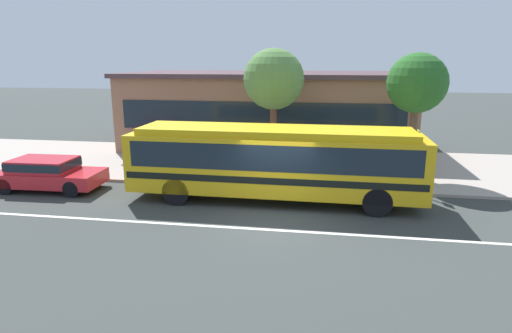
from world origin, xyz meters
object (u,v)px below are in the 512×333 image
Objects in this scene: transit_bus at (275,159)px; street_tree_near_stop at (274,80)px; bus_stop_sign at (417,152)px; pedestrian_waiting_near_sign at (345,161)px; sedan_behind_bus at (47,172)px; pedestrian_walking_along_curb at (323,159)px; street_tree_mid_block at (417,84)px.

transit_bus is 1.94× the size of street_tree_near_stop.
bus_stop_sign is at bearing 18.00° from transit_bus.
pedestrian_waiting_near_sign is 5.10m from street_tree_near_stop.
transit_bus is 2.52× the size of sedan_behind_bus.
pedestrian_waiting_near_sign is at bearing -35.71° from street_tree_near_stop.
pedestrian_walking_along_curb is (-0.90, 0.27, 0.02)m from pedestrian_waiting_near_sign.
sedan_behind_bus is 0.80× the size of street_tree_mid_block.
pedestrian_waiting_near_sign is (2.66, 2.16, -0.50)m from transit_bus.
pedestrian_walking_along_curb is 4.43m from street_tree_near_stop.
bus_stop_sign is at bearing -8.93° from pedestrian_waiting_near_sign.
transit_bus is 5.25m from street_tree_near_stop.
street_tree_near_stop reaches higher than sedan_behind_bus.
pedestrian_walking_along_curb is 3.69m from bus_stop_sign.
pedestrian_walking_along_curb is at bearing 12.83° from sedan_behind_bus.
transit_bus is 4.47× the size of bus_stop_sign.
street_tree_mid_block is at bearing 15.16° from sedan_behind_bus.
street_tree_mid_block reaches higher than sedan_behind_bus.
pedestrian_waiting_near_sign is at bearing -148.57° from street_tree_mid_block.
bus_stop_sign reaches higher than pedestrian_walking_along_curb.
street_tree_near_stop reaches higher than street_tree_mid_block.
street_tree_near_stop reaches higher than transit_bus.
pedestrian_waiting_near_sign is 0.70× the size of bus_stop_sign.
transit_bus is at bearing -82.53° from street_tree_near_stop.
bus_stop_sign is at bearing -95.68° from street_tree_mid_block.
pedestrian_waiting_near_sign is 2.78m from bus_stop_sign.
street_tree_mid_block reaches higher than pedestrian_waiting_near_sign.
transit_bus is at bearing -125.96° from pedestrian_walking_along_curb.
pedestrian_walking_along_curb reaches higher than sedan_behind_bus.
street_tree_mid_block reaches higher than transit_bus.
bus_stop_sign is 0.45× the size of street_tree_mid_block.
street_tree_mid_block is (0.22, 2.20, 2.47)m from bus_stop_sign.
pedestrian_waiting_near_sign is at bearing 10.64° from sedan_behind_bus.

